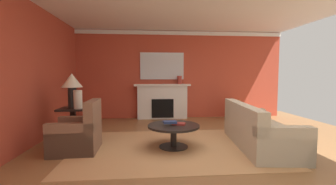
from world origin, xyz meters
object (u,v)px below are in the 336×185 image
sofa (257,132)px  table_lamp (72,84)px  armchair_near_window (78,135)px  coffee_table (174,131)px  mantel_mirror (162,66)px  vase_tall_corner (234,110)px  side_table (73,122)px  fireplace (162,102)px  vase_mantel_right (179,80)px  vase_on_side_table (78,99)px

sofa → table_lamp: table_lamp is taller
armchair_near_window → coffee_table: (1.78, 0.06, 0.03)m
mantel_mirror → armchair_near_window: mantel_mirror is taller
mantel_mirror → vase_tall_corner: bearing=-10.3°
sofa → side_table: sofa is taller
sofa → vase_tall_corner: bearing=77.4°
fireplace → armchair_near_window: size_ratio=1.89×
sofa → vase_mantel_right: (-1.13, 3.04, 0.96)m
fireplace → armchair_near_window: (-1.75, -3.06, -0.23)m
sofa → armchair_near_window: size_ratio=2.30×
side_table → table_lamp: table_lamp is taller
fireplace → coffee_table: size_ratio=1.80×
fireplace → vase_tall_corner: 2.34m
fireplace → vase_on_side_table: bearing=-129.2°
fireplace → mantel_mirror: (0.00, 0.12, 1.18)m
mantel_mirror → side_table: 3.43m
armchair_near_window → vase_tall_corner: 4.91m
table_lamp → vase_on_side_table: size_ratio=1.91×
fireplace → side_table: size_ratio=2.57×
fireplace → sofa: 3.53m
coffee_table → mantel_mirror: bearing=90.5°
fireplace → vase_on_side_table: size_ratio=4.59×
table_lamp → vase_mantel_right: (2.64, 2.21, 0.03)m
vase_tall_corner → vase_on_side_table: (-4.25, -2.08, 0.59)m
vase_tall_corner → armchair_near_window: bearing=-145.7°
sofa → vase_on_side_table: vase_on_side_table is taller
fireplace → sofa: size_ratio=0.82×
side_table → vase_tall_corner: side_table is taller
fireplace → coffee_table: (0.03, -3.01, -0.20)m
side_table → vase_mantel_right: 3.55m
fireplace → table_lamp: bearing=-132.8°
vase_tall_corner → vase_on_side_table: size_ratio=1.57×
fireplace → side_table: bearing=-132.8°
table_lamp → vase_tall_corner: bearing=24.0°
mantel_mirror → coffee_table: size_ratio=1.42×
mantel_mirror → vase_tall_corner: (2.30, -0.42, -1.40)m
side_table → table_lamp: 0.82m
mantel_mirror → coffee_table: mantel_mirror is taller
mantel_mirror → vase_on_side_table: 3.27m
vase_on_side_table → side_table: bearing=141.3°
armchair_near_window → sofa: bearing=-0.4°
vase_tall_corner → vase_on_side_table: 4.77m
coffee_table → vase_mantel_right: size_ratio=3.80×
fireplace → vase_tall_corner: size_ratio=2.92×
sofa → side_table: (-3.77, 0.83, 0.10)m
coffee_table → side_table: side_table is taller
fireplace → table_lamp: table_lamp is taller
fireplace → mantel_mirror: bearing=90.0°
sofa → table_lamp: 3.97m
coffee_table → table_lamp: size_ratio=1.33×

